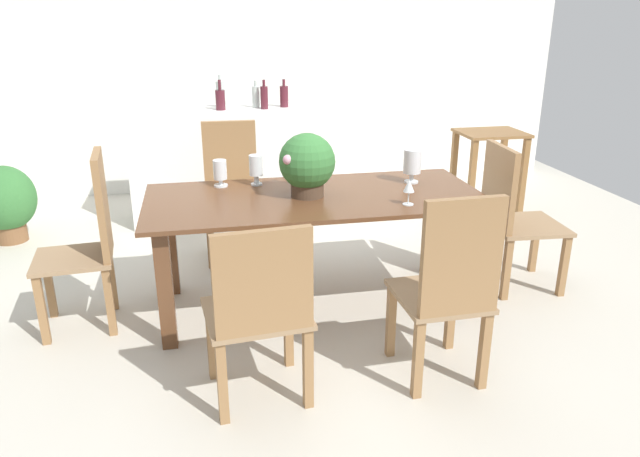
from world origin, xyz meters
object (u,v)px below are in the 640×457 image
object	(u,v)px
kitchen_counter	(223,164)
wine_bottle_green	(264,97)
wine_bottle_tall	(284,96)
potted_plant_floor	(5,201)
chair_far_left	(232,184)
dining_table	(315,214)
chair_foot_end	(511,211)
chair_head_end	(90,237)
crystal_vase_left	(220,171)
crystal_vase_right	(412,162)
crystal_vase_center_near	(256,167)
wine_bottle_clear	(220,99)
chair_near_right	(449,285)
wine_glass	(409,187)
wine_bottle_dark	(221,94)
chair_near_left	(260,307)
flower_centerpiece	(307,164)
wine_bottle_amber	(256,96)
side_table	(489,155)

from	to	relation	value
kitchen_counter	wine_bottle_green	distance (m)	0.71
wine_bottle_tall	potted_plant_floor	distance (m)	2.47
chair_far_left	dining_table	bearing A→B (deg)	-63.09
chair_foot_end	wine_bottle_green	distance (m)	2.37
chair_head_end	kitchen_counter	world-z (taller)	chair_head_end
chair_head_end	chair_foot_end	xyz separation A→B (m)	(2.66, -0.00, -0.02)
dining_table	crystal_vase_left	world-z (taller)	crystal_vase_left
crystal_vase_left	crystal_vase_right	world-z (taller)	crystal_vase_right
dining_table	wine_bottle_tall	world-z (taller)	wine_bottle_tall
potted_plant_floor	chair_head_end	bearing A→B (deg)	-59.96
crystal_vase_center_near	potted_plant_floor	bearing A→B (deg)	146.12
chair_head_end	wine_bottle_clear	xyz separation A→B (m)	(0.86, 1.82, 0.52)
chair_far_left	crystal_vase_center_near	bearing A→B (deg)	-77.26
chair_far_left	chair_near_right	size ratio (longest dim) A/B	1.00
crystal_vase_right	wine_glass	xyz separation A→B (m)	(-0.18, -0.45, -0.03)
crystal_vase_right	potted_plant_floor	distance (m)	3.30
wine_bottle_tall	wine_bottle_green	world-z (taller)	wine_bottle_green
wine_bottle_tall	wine_bottle_dark	xyz separation A→B (m)	(-0.55, 0.10, 0.02)
chair_near_left	chair_near_right	bearing A→B (deg)	173.79
flower_centerpiece	wine_glass	size ratio (longest dim) A/B	2.54
dining_table	crystal_vase_left	xyz separation A→B (m)	(-0.56, 0.32, 0.22)
chair_far_left	chair_near_left	size ratio (longest dim) A/B	1.10
flower_centerpiece	wine_bottle_clear	xyz separation A→B (m)	(-0.42, 1.83, 0.15)
crystal_vase_right	wine_bottle_amber	world-z (taller)	wine_bottle_amber
flower_centerpiece	kitchen_counter	bearing A→B (deg)	102.86
flower_centerpiece	wine_bottle_green	bearing A→B (deg)	91.48
chair_near_right	wine_bottle_amber	distance (m)	3.01
crystal_vase_left	dining_table	bearing A→B (deg)	-29.79
chair_head_end	chair_near_left	distance (m)	1.33
dining_table	crystal_vase_center_near	bearing A→B (deg)	137.00
chair_far_left	wine_bottle_amber	bearing A→B (deg)	74.16
crystal_vase_right	kitchen_counter	bearing A→B (deg)	123.73
wine_glass	wine_bottle_amber	xyz separation A→B (m)	(-0.65, 2.19, 0.25)
wine_glass	wine_bottle_amber	world-z (taller)	wine_bottle_amber
flower_centerpiece	crystal_vase_center_near	xyz separation A→B (m)	(-0.28, 0.31, -0.08)
chair_far_left	wine_bottle_tall	bearing A→B (deg)	61.07
crystal_vase_center_near	side_table	world-z (taller)	crystal_vase_center_near
chair_near_right	crystal_vase_center_near	bearing A→B (deg)	-60.05
wine_bottle_green	crystal_vase_left	bearing A→B (deg)	-107.07
flower_centerpiece	side_table	xyz separation A→B (m)	(1.94, 1.46, -0.37)
crystal_vase_left	wine_bottle_dark	size ratio (longest dim) A/B	0.61
wine_bottle_tall	potted_plant_floor	world-z (taller)	wine_bottle_tall
chair_near_right	chair_near_left	world-z (taller)	chair_near_right
wine_bottle_clear	potted_plant_floor	bearing A→B (deg)	-172.40
wine_bottle_dark	wine_bottle_clear	bearing A→B (deg)	-94.19
flower_centerpiece	chair_head_end	bearing A→B (deg)	179.57
wine_bottle_dark	crystal_vase_center_near	bearing A→B (deg)	-85.45
flower_centerpiece	crystal_vase_left	size ratio (longest dim) A/B	2.23
crystal_vase_center_near	crystal_vase_right	xyz separation A→B (m)	(1.00, -0.15, 0.02)
crystal_vase_left	wine_bottle_dark	bearing A→B (deg)	86.79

